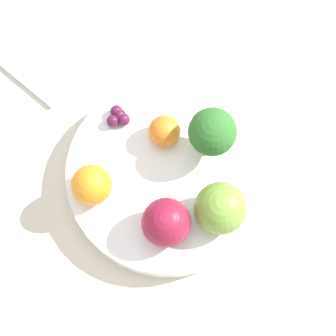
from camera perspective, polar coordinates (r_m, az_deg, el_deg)
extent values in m
plane|color=gray|center=(0.67, 0.00, -1.64)|extent=(6.00, 6.00, 0.00)
cube|color=beige|center=(0.66, 0.00, -1.40)|extent=(1.20, 1.20, 0.02)
cylinder|color=white|center=(0.64, 0.00, -0.72)|extent=(0.23, 0.23, 0.03)
cylinder|color=#99C17A|center=(0.62, 4.31, 2.61)|extent=(0.02, 0.02, 0.03)
sphere|color=#2D6B28|center=(0.59, 4.53, 3.69)|extent=(0.05, 0.05, 0.05)
sphere|color=olive|center=(0.59, 5.35, -4.10)|extent=(0.06, 0.06, 0.06)
sphere|color=maroon|center=(0.58, -0.18, -5.57)|extent=(0.05, 0.05, 0.05)
sphere|color=orange|center=(0.62, -0.36, 3.77)|extent=(0.04, 0.04, 0.04)
sphere|color=orange|center=(0.60, -7.77, -1.71)|extent=(0.04, 0.04, 0.04)
sphere|color=#511938|center=(0.64, -5.54, 5.53)|extent=(0.01, 0.01, 0.01)
sphere|color=#511938|center=(0.64, -5.62, 4.77)|extent=(0.01, 0.01, 0.01)
sphere|color=#511938|center=(0.64, -4.80, 4.73)|extent=(0.01, 0.01, 0.01)
sphere|color=#511938|center=(0.64, -4.74, 5.50)|extent=(0.01, 0.01, 0.01)
cube|color=silver|center=(0.74, -11.47, 12.67)|extent=(0.15, 0.16, 0.01)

